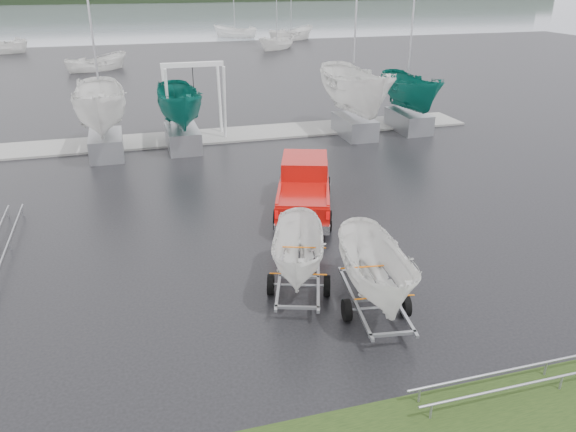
# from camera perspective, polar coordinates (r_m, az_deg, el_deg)

# --- Properties ---
(ground_plane) EXTENTS (120.00, 120.00, 0.00)m
(ground_plane) POSITION_cam_1_polar(r_m,az_deg,el_deg) (20.00, -1.53, -1.54)
(ground_plane) COLOR black
(ground_plane) RESTS_ON ground
(lake) EXTENTS (300.00, 300.00, 0.00)m
(lake) POSITION_cam_1_polar(r_m,az_deg,el_deg) (117.94, -14.67, 18.68)
(lake) COLOR gray
(lake) RESTS_ON ground
(dock) EXTENTS (30.00, 3.00, 0.12)m
(dock) POSITION_cam_1_polar(r_m,az_deg,el_deg) (32.01, -7.51, 8.06)
(dock) COLOR gray
(dock) RESTS_ON ground
(pickup_truck) EXTENTS (3.59, 5.88, 1.85)m
(pickup_truck) POSITION_cam_1_polar(r_m,az_deg,el_deg) (21.65, 1.65, 3.23)
(pickup_truck) COLOR #9E0C08
(pickup_truck) RESTS_ON ground
(trailer_hitched) EXTENTS (2.28, 3.79, 4.42)m
(trailer_hitched) POSITION_cam_1_polar(r_m,az_deg,el_deg) (15.29, 1.18, 0.18)
(trailer_hitched) COLOR gray
(trailer_hitched) RESTS_ON ground
(trailer_parked) EXTENTS (1.87, 3.73, 4.78)m
(trailer_parked) POSITION_cam_1_polar(r_m,az_deg,el_deg) (14.32, 9.29, -1.01)
(trailer_parked) COLOR gray
(trailer_parked) RESTS_ON ground
(boat_hoist) EXTENTS (3.30, 2.18, 4.12)m
(boat_hoist) POSITION_cam_1_polar(r_m,az_deg,el_deg) (31.30, -9.55, 12.52)
(boat_hoist) COLOR silver
(boat_hoist) RESTS_ON ground
(keelboat_0) EXTENTS (2.53, 3.20, 10.70)m
(keelboat_0) POSITION_cam_1_polar(r_m,az_deg,el_deg) (28.92, -18.83, 13.45)
(keelboat_0) COLOR gray
(keelboat_0) RESTS_ON ground
(keelboat_1) EXTENTS (2.18, 3.20, 6.91)m
(keelboat_1) POSITION_cam_1_polar(r_m,az_deg,el_deg) (29.30, -11.06, 13.20)
(keelboat_1) COLOR gray
(keelboat_1) RESTS_ON ground
(keelboat_2) EXTENTS (2.78, 3.20, 10.96)m
(keelboat_2) POSITION_cam_1_polar(r_m,az_deg,el_deg) (31.28, 7.10, 15.92)
(keelboat_2) COLOR gray
(keelboat_2) RESTS_ON ground
(keelboat_3) EXTENTS (2.19, 3.20, 10.35)m
(keelboat_3) POSITION_cam_1_polar(r_m,az_deg,el_deg) (33.19, 12.55, 14.27)
(keelboat_3) COLOR gray
(keelboat_3) RESTS_ON ground
(mast_rack_0) EXTENTS (0.56, 6.50, 0.06)m
(mast_rack_0) POSITION_cam_1_polar(r_m,az_deg,el_deg) (20.74, -27.16, -2.29)
(mast_rack_0) COLOR gray
(mast_rack_0) RESTS_ON ground
(mast_rack_2) EXTENTS (7.00, 0.56, 0.06)m
(mast_rack_2) POSITION_cam_1_polar(r_m,az_deg,el_deg) (14.25, 25.45, -13.86)
(mast_rack_2) COLOR gray
(mast_rack_2) RESTS_ON ground
(moored_boat_1) EXTENTS (3.15, 3.13, 11.06)m
(moored_boat_1) POSITION_cam_1_polar(r_m,az_deg,el_deg) (57.42, -18.77, 13.84)
(moored_boat_1) COLOR silver
(moored_boat_1) RESTS_ON ground
(moored_boat_2) EXTENTS (3.58, 3.58, 11.32)m
(moored_boat_2) POSITION_cam_1_polar(r_m,az_deg,el_deg) (70.38, -1.13, 16.60)
(moored_boat_2) COLOR silver
(moored_boat_2) RESTS_ON ground
(moored_boat_3) EXTENTS (3.60, 3.56, 11.63)m
(moored_boat_3) POSITION_cam_1_polar(r_m,az_deg,el_deg) (80.19, 0.30, 17.45)
(moored_boat_3) COLOR silver
(moored_boat_3) RESTS_ON ground
(moored_boat_5) EXTENTS (3.59, 3.58, 11.36)m
(moored_boat_5) POSITION_cam_1_polar(r_m,az_deg,el_deg) (84.07, -5.41, 17.63)
(moored_boat_5) COLOR silver
(moored_boat_5) RESTS_ON ground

